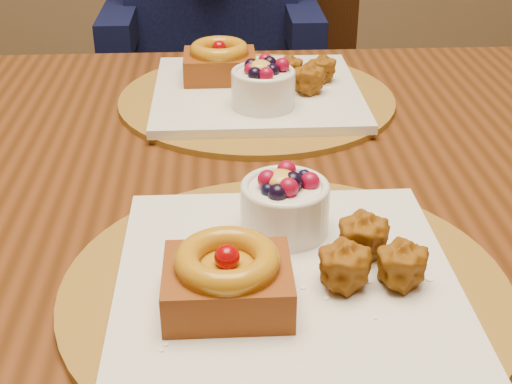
% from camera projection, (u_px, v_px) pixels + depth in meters
% --- Properties ---
extents(dining_table, '(1.60, 0.90, 0.76)m').
position_uv_depth(dining_table, '(267.00, 232.00, 0.83)').
color(dining_table, '#3A1D0A').
rests_on(dining_table, ground).
extents(place_setting_near, '(0.38, 0.38, 0.08)m').
position_uv_depth(place_setting_near, '(283.00, 269.00, 0.60)').
color(place_setting_near, brown).
rests_on(place_setting_near, dining_table).
extents(place_setting_far, '(0.38, 0.38, 0.08)m').
position_uv_depth(place_setting_far, '(255.00, 88.00, 0.97)').
color(place_setting_far, brown).
rests_on(place_setting_far, dining_table).
extents(chair_far, '(0.47, 0.47, 0.91)m').
position_uv_depth(chair_far, '(271.00, 84.00, 1.77)').
color(chair_far, black).
rests_on(chair_far, ground).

